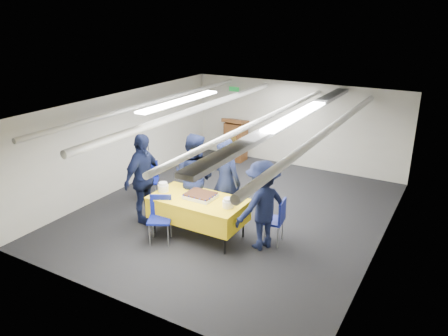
% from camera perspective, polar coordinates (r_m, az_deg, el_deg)
% --- Properties ---
extents(ground, '(7.00, 7.00, 0.00)m').
position_cam_1_polar(ground, '(9.42, 1.22, -5.77)').
color(ground, black).
rests_on(ground, ground).
extents(room_shell, '(6.00, 7.00, 2.30)m').
position_cam_1_polar(room_shell, '(9.08, 3.07, 5.44)').
color(room_shell, beige).
rests_on(room_shell, ground).
extents(serving_table, '(1.80, 0.95, 0.77)m').
position_cam_1_polar(serving_table, '(8.28, -3.39, -5.32)').
color(serving_table, black).
rests_on(serving_table, ground).
extents(sheet_cake, '(0.56, 0.44, 0.10)m').
position_cam_1_polar(sheet_cake, '(8.19, -3.10, -3.61)').
color(sheet_cake, white).
rests_on(sheet_cake, serving_table).
extents(plate_stack_left, '(0.21, 0.21, 0.18)m').
position_cam_1_polar(plate_stack_left, '(8.54, -7.95, -2.50)').
color(plate_stack_left, white).
rests_on(plate_stack_left, serving_table).
extents(plate_stack_right, '(0.20, 0.20, 0.17)m').
position_cam_1_polar(plate_stack_right, '(7.80, 0.53, -4.59)').
color(plate_stack_right, white).
rests_on(plate_stack_right, serving_table).
extents(podium, '(0.62, 0.53, 1.25)m').
position_cam_1_polar(podium, '(12.41, 1.54, 3.76)').
color(podium, brown).
rests_on(podium, ground).
extents(chair_near, '(0.57, 0.57, 0.87)m').
position_cam_1_polar(chair_near, '(8.22, -8.32, -5.93)').
color(chair_near, gray).
rests_on(chair_near, ground).
extents(chair_right, '(0.47, 0.47, 0.87)m').
position_cam_1_polar(chair_right, '(8.07, 6.84, -6.38)').
color(chair_right, gray).
rests_on(chair_right, ground).
extents(chair_left, '(0.58, 0.58, 0.87)m').
position_cam_1_polar(chair_left, '(10.05, -9.77, -1.05)').
color(chair_left, gray).
rests_on(chair_left, ground).
extents(sailor_a, '(0.70, 0.50, 1.83)m').
position_cam_1_polar(sailor_a, '(8.57, 0.20, -1.79)').
color(sailor_a, black).
rests_on(sailor_a, ground).
extents(sailor_b, '(0.90, 0.71, 1.82)m').
position_cam_1_polar(sailor_b, '(8.80, -3.91, -1.23)').
color(sailor_b, black).
rests_on(sailor_b, ground).
extents(sailor_c, '(0.51, 1.10, 1.84)m').
position_cam_1_polar(sailor_c, '(8.84, -10.53, -1.39)').
color(sailor_c, black).
rests_on(sailor_c, ground).
extents(sailor_d, '(1.04, 1.23, 1.66)m').
position_cam_1_polar(sailor_d, '(7.79, 5.01, -4.88)').
color(sailor_d, black).
rests_on(sailor_d, ground).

